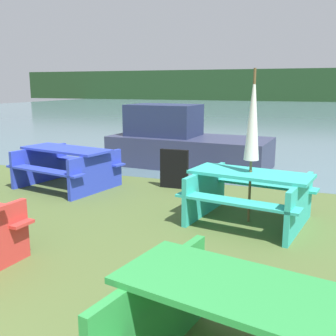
# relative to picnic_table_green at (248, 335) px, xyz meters

# --- Properties ---
(water) EXTENTS (60.00, 50.00, 0.00)m
(water) POSITION_rel_picnic_table_green_xyz_m (-2.16, 30.36, -0.46)
(water) COLOR slate
(water) RESTS_ON ground_plane
(far_treeline) EXTENTS (80.00, 1.60, 4.00)m
(far_treeline) POSITION_rel_picnic_table_green_xyz_m (-2.16, 50.36, 1.54)
(far_treeline) COLOR #1E3D1E
(far_treeline) RESTS_ON water
(picnic_table_green) EXTENTS (1.88, 1.68, 0.76)m
(picnic_table_green) POSITION_rel_picnic_table_green_xyz_m (0.00, 0.00, 0.00)
(picnic_table_green) COLOR green
(picnic_table_green) RESTS_ON ground_plane
(picnic_table_teal) EXTENTS (1.89, 1.65, 0.74)m
(picnic_table_teal) POSITION_rel_picnic_table_green_xyz_m (-0.51, 3.33, -0.01)
(picnic_table_teal) COLOR #33B7A8
(picnic_table_teal) RESTS_ON ground_plane
(picnic_table_blue) EXTENTS (2.02, 1.71, 0.76)m
(picnic_table_blue) POSITION_rel_picnic_table_green_xyz_m (-4.12, 4.11, 0.01)
(picnic_table_blue) COLOR blue
(picnic_table_blue) RESTS_ON ground_plane
(umbrella_white) EXTENTS (0.21, 0.21, 2.17)m
(umbrella_white) POSITION_rel_picnic_table_green_xyz_m (-0.51, 3.33, 1.06)
(umbrella_white) COLOR brown
(umbrella_white) RESTS_ON ground_plane
(boat) EXTENTS (3.95, 1.93, 1.48)m
(boat) POSITION_rel_picnic_table_green_xyz_m (-2.69, 6.91, 0.09)
(boat) COLOR #333856
(boat) RESTS_ON water
(signboard) EXTENTS (0.55, 0.08, 0.75)m
(signboard) POSITION_rel_picnic_table_green_xyz_m (-2.16, 4.76, -0.08)
(signboard) COLOR black
(signboard) RESTS_ON ground_plane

